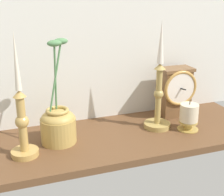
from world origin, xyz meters
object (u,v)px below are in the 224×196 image
object	(u,v)px
pillar_candle_front	(189,116)
candlestick_tall_left	(158,95)
mantel_clock	(176,91)
candlestick_tall_center	(22,122)
brass_vase_jar	(58,123)

from	to	relation	value
pillar_candle_front	candlestick_tall_left	bearing A→B (deg)	150.36
mantel_clock	candlestick_tall_center	size ratio (longest dim) A/B	0.51
brass_vase_jar	pillar_candle_front	distance (cm)	46.32
mantel_clock	candlestick_tall_center	world-z (taller)	candlestick_tall_center
candlestick_tall_left	brass_vase_jar	distance (cm)	36.70
brass_vase_jar	pillar_candle_front	world-z (taller)	brass_vase_jar
candlestick_tall_center	brass_vase_jar	distance (cm)	13.69
mantel_clock	pillar_candle_front	xyz separation A→B (cm)	(-2.03, -13.23, -5.16)
candlestick_tall_left	pillar_candle_front	xyz separation A→B (cm)	(9.66, -5.50, -7.26)
mantel_clock	brass_vase_jar	distance (cm)	48.65
brass_vase_jar	pillar_candle_front	bearing A→B (deg)	-7.23
brass_vase_jar	candlestick_tall_center	bearing A→B (deg)	-154.10
mantel_clock	candlestick_tall_center	distance (cm)	61.01
candlestick_tall_center	brass_vase_jar	xyz separation A→B (cm)	(11.63, 5.65, -4.50)
mantel_clock	brass_vase_jar	size ratio (longest dim) A/B	0.57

